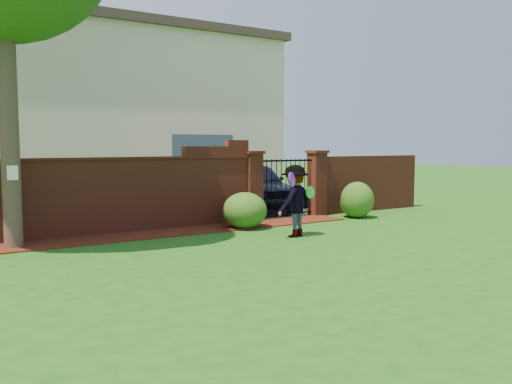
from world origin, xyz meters
TOP-DOWN VIEW (x-y plane):
  - ground at (0.00, 0.00)m, footprint 80.00×80.00m
  - mulch_bed at (-0.95, 3.34)m, footprint 11.10×1.08m
  - brick_wall at (-2.01, 4.00)m, footprint 8.70×0.31m
  - brick_wall_return at (6.60, 4.00)m, footprint 4.00×0.25m
  - pillar_left at (2.40, 4.00)m, footprint 0.50×0.50m
  - pillar_right at (4.60, 4.00)m, footprint 0.50×0.50m
  - iron_gate at (3.50, 4.00)m, footprint 1.78×0.03m
  - driveway at (3.50, 8.00)m, footprint 3.20×8.00m
  - house at (1.00, 12.00)m, footprint 12.40×6.40m
  - car at (3.67, 5.91)m, footprint 2.57×4.74m
  - paper_notice at (-3.60, 3.21)m, footprint 0.20×0.01m
  - shrub_left at (1.54, 3.00)m, footprint 1.09×1.09m
  - shrub_middle at (5.19, 2.94)m, footprint 0.92×0.92m
  - shrub_right at (5.25, 3.07)m, footprint 0.86×0.86m
  - man at (1.89, 1.40)m, footprint 1.16×0.86m
  - frisbee_purple at (1.59, 1.16)m, footprint 0.28×0.21m
  - frisbee_green at (2.25, 1.35)m, footprint 0.28×0.11m

SIDE VIEW (x-z plane):
  - ground at x=0.00m, z-range -0.01..0.00m
  - driveway at x=3.50m, z-range 0.00..0.01m
  - mulch_bed at x=-0.95m, z-range 0.00..0.03m
  - shrub_right at x=5.25m, z-range 0.00..0.76m
  - shrub_left at x=1.54m, z-range 0.00..0.89m
  - shrub_middle at x=5.19m, z-range 0.00..1.01m
  - car at x=3.67m, z-range 0.00..1.53m
  - man at x=1.89m, z-range 0.00..1.60m
  - brick_wall_return at x=6.60m, z-range 0.00..1.70m
  - iron_gate at x=3.50m, z-range 0.05..1.65m
  - brick_wall at x=-2.01m, z-range -0.15..2.01m
  - pillar_left at x=2.40m, z-range 0.02..1.90m
  - pillar_right at x=4.60m, z-range 0.02..1.90m
  - frisbee_green at x=2.25m, z-range 0.84..1.12m
  - frisbee_purple at x=1.59m, z-range 1.18..1.46m
  - paper_notice at x=-3.60m, z-range 1.36..1.64m
  - house at x=1.00m, z-range 0.01..6.31m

